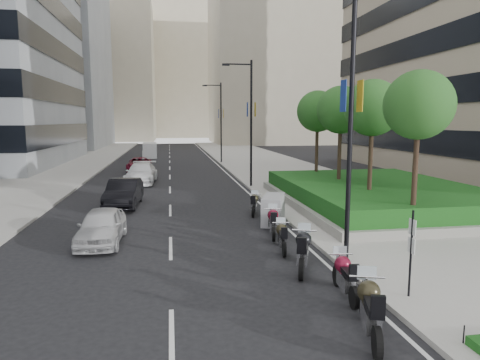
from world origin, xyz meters
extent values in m
plane|color=black|center=(0.00, 0.00, 0.00)|extent=(160.00, 160.00, 0.00)
cube|color=#9E9B93|center=(9.00, 30.00, 0.07)|extent=(10.00, 100.00, 0.15)
cube|color=#9E9B93|center=(-12.00, 30.00, 0.07)|extent=(8.00, 100.00, 0.15)
cube|color=silver|center=(3.70, 30.00, 0.01)|extent=(0.12, 100.00, 0.01)
cube|color=silver|center=(-1.50, 30.00, 0.01)|extent=(0.12, 100.00, 0.01)
cube|color=gray|center=(-24.00, 70.00, 15.00)|extent=(22.00, 26.00, 30.00)
cube|color=#B7AD93|center=(22.00, 80.00, 18.00)|extent=(28.00, 24.00, 36.00)
cube|color=#B7AD93|center=(-18.00, 100.00, 17.00)|extent=(26.00, 24.00, 34.00)
cube|color=#B7AD93|center=(2.00, 120.00, 19.00)|extent=(30.00, 24.00, 38.00)
cube|color=gray|center=(10.00, 10.00, 0.35)|extent=(10.00, 14.00, 0.40)
cube|color=#144112|center=(10.00, 10.00, 0.95)|extent=(9.40, 13.40, 0.80)
cylinder|color=#332319|center=(8.50, 4.00, 2.55)|extent=(0.22, 0.22, 4.00)
sphere|color=#195221|center=(8.50, 4.00, 5.45)|extent=(2.80, 2.80, 2.80)
cylinder|color=#332319|center=(8.50, 8.00, 2.55)|extent=(0.22, 0.22, 4.00)
sphere|color=#195221|center=(8.50, 8.00, 5.45)|extent=(2.80, 2.80, 2.80)
cylinder|color=#332319|center=(8.50, 12.00, 2.55)|extent=(0.22, 0.22, 4.00)
sphere|color=#195221|center=(8.50, 12.00, 5.45)|extent=(2.80, 2.80, 2.80)
cylinder|color=#332319|center=(8.50, 16.00, 2.55)|extent=(0.22, 0.22, 4.00)
sphere|color=#195221|center=(8.50, 16.00, 5.45)|extent=(2.80, 2.80, 2.80)
cylinder|color=black|center=(4.30, 1.00, 4.50)|extent=(0.16, 0.16, 9.00)
cube|color=gold|center=(4.58, 1.00, 5.60)|extent=(0.02, 0.45, 1.00)
cube|color=navy|center=(4.02, 1.00, 5.60)|extent=(0.02, 0.45, 1.00)
cylinder|color=black|center=(4.30, 18.00, 4.50)|extent=(0.16, 0.16, 9.00)
cylinder|color=black|center=(3.40, 18.00, 8.70)|extent=(1.80, 0.10, 0.10)
cube|color=black|center=(2.50, 18.00, 8.65)|extent=(0.50, 0.22, 0.14)
cube|color=gold|center=(4.58, 18.00, 5.60)|extent=(0.02, 0.45, 1.00)
cube|color=navy|center=(4.02, 18.00, 5.60)|extent=(0.02, 0.45, 1.00)
cylinder|color=black|center=(4.30, 36.00, 4.50)|extent=(0.16, 0.16, 9.00)
cylinder|color=black|center=(3.40, 36.00, 8.70)|extent=(1.80, 0.10, 0.10)
cube|color=black|center=(2.50, 36.00, 8.65)|extent=(0.50, 0.22, 0.14)
cube|color=gold|center=(4.58, 36.00, 5.60)|extent=(0.02, 0.45, 1.00)
cube|color=navy|center=(4.02, 36.00, 5.60)|extent=(0.02, 0.45, 1.00)
cylinder|color=black|center=(4.80, -2.00, 1.25)|extent=(0.06, 0.06, 2.50)
cube|color=silver|center=(4.80, -2.00, 2.05)|extent=(0.02, 0.32, 0.42)
cube|color=silver|center=(4.80, -2.00, 1.55)|extent=(0.02, 0.32, 0.42)
cylinder|color=black|center=(2.62, -4.49, 0.34)|extent=(0.33, 0.69, 0.68)
cylinder|color=black|center=(3.13, -2.80, 0.34)|extent=(0.33, 0.69, 0.68)
cube|color=silver|center=(2.86, -3.70, 0.53)|extent=(0.59, 0.99, 0.46)
sphere|color=#2A2617|center=(2.97, -3.35, 0.95)|extent=(0.53, 0.53, 0.53)
cube|color=black|center=(2.76, -4.02, 0.88)|extent=(0.54, 0.88, 0.18)
cylinder|color=silver|center=(3.05, -3.07, 1.19)|extent=(0.80, 0.29, 0.06)
cylinder|color=black|center=(3.15, -2.20, 0.30)|extent=(0.18, 0.61, 0.60)
cylinder|color=black|center=(3.32, -0.65, 0.30)|extent=(0.18, 0.61, 0.60)
cube|color=silver|center=(3.23, -1.48, 0.47)|extent=(0.38, 0.85, 0.41)
sphere|color=maroon|center=(3.26, -1.16, 0.84)|extent=(0.47, 0.47, 0.47)
cube|color=black|center=(3.20, -1.77, 0.78)|extent=(0.35, 0.75, 0.16)
cylinder|color=silver|center=(3.29, -0.90, 1.05)|extent=(0.72, 0.12, 0.05)
cylinder|color=black|center=(2.42, -0.04, 0.34)|extent=(0.36, 0.68, 0.68)
cylinder|color=black|center=(3.04, 1.60, 0.34)|extent=(0.36, 0.68, 0.68)
cube|color=silver|center=(2.71, 0.73, 0.52)|extent=(0.64, 0.98, 0.46)
sphere|color=black|center=(2.83, 1.07, 0.94)|extent=(0.52, 0.52, 0.52)
cube|color=black|center=(2.59, 0.42, 0.87)|extent=(0.58, 0.87, 0.17)
cylinder|color=silver|center=(2.94, 1.34, 1.18)|extent=(0.78, 0.34, 0.05)
cylinder|color=black|center=(2.50, 2.21, 0.28)|extent=(0.19, 0.56, 0.55)
cylinder|color=black|center=(2.71, 3.62, 0.28)|extent=(0.19, 0.56, 0.55)
cube|color=silver|center=(2.60, 2.87, 0.43)|extent=(0.38, 0.79, 0.37)
sphere|color=#2D2919|center=(2.64, 3.16, 0.76)|extent=(0.43, 0.43, 0.43)
cube|color=black|center=(2.56, 2.61, 0.71)|extent=(0.35, 0.70, 0.14)
cylinder|color=silver|center=(2.68, 3.40, 0.96)|extent=(0.66, 0.14, 0.04)
cylinder|color=black|center=(2.60, 4.18, 0.31)|extent=(0.24, 0.62, 0.61)
cylinder|color=black|center=(2.92, 5.73, 0.31)|extent=(0.24, 0.62, 0.61)
cube|color=silver|center=(2.75, 4.90, 0.47)|extent=(0.46, 0.88, 0.41)
sphere|color=maroon|center=(2.82, 5.22, 0.85)|extent=(0.47, 0.47, 0.47)
cube|color=black|center=(2.69, 4.61, 0.79)|extent=(0.42, 0.78, 0.16)
cylinder|color=silver|center=(2.87, 5.48, 1.07)|extent=(0.73, 0.20, 0.05)
cylinder|color=black|center=(3.01, 6.35, 0.32)|extent=(0.34, 0.65, 0.65)
cylinder|color=black|center=(3.59, 7.91, 0.32)|extent=(0.34, 0.65, 0.65)
cube|color=gray|center=(3.30, 7.13, 0.68)|extent=(1.60, 2.36, 1.31)
cylinder|color=black|center=(2.61, 8.56, 0.28)|extent=(0.25, 0.57, 0.56)
cylinder|color=black|center=(2.98, 9.97, 0.28)|extent=(0.25, 0.57, 0.56)
cube|color=silver|center=(2.78, 9.22, 0.44)|extent=(0.46, 0.82, 0.38)
sphere|color=#322F1B|center=(2.86, 9.51, 0.78)|extent=(0.44, 0.44, 0.44)
cube|color=black|center=(2.71, 8.96, 0.73)|extent=(0.42, 0.72, 0.15)
cylinder|color=silver|center=(2.92, 9.75, 0.98)|extent=(0.66, 0.22, 0.05)
imported|color=silver|center=(-4.18, 5.06, 0.69)|extent=(1.73, 4.09, 1.38)
imported|color=black|center=(-4.06, 12.45, 0.77)|extent=(1.92, 4.79, 1.55)
imported|color=white|center=(-3.67, 21.60, 0.78)|extent=(2.48, 5.47, 1.55)
imported|color=maroon|center=(-4.37, 29.69, 0.66)|extent=(2.21, 4.77, 1.32)
cube|color=white|center=(-4.05, 45.52, 0.96)|extent=(1.92, 4.64, 1.92)
cube|color=white|center=(-4.05, 43.79, 0.50)|extent=(1.78, 1.17, 1.01)
cylinder|color=black|center=(-4.78, 43.88, 0.32)|extent=(0.23, 0.64, 0.64)
cylinder|color=black|center=(-3.32, 43.88, 0.32)|extent=(0.23, 0.64, 0.64)
cylinder|color=black|center=(-4.78, 46.99, 0.32)|extent=(0.23, 0.64, 0.64)
cylinder|color=black|center=(-3.32, 46.99, 0.32)|extent=(0.23, 0.64, 0.64)
camera|label=1|loc=(-1.45, -12.06, 4.82)|focal=32.00mm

